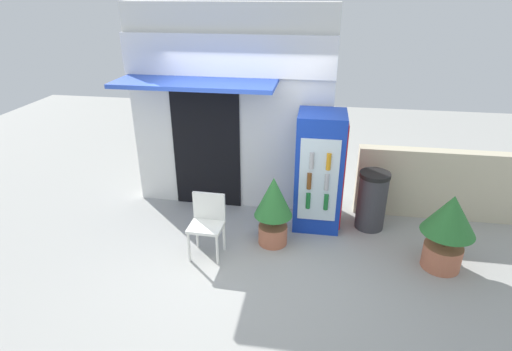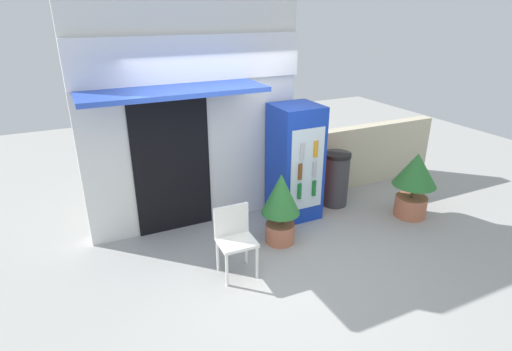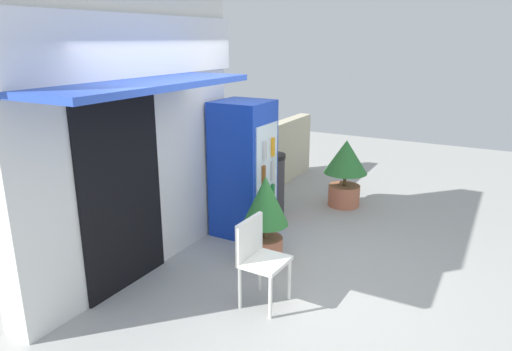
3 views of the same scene
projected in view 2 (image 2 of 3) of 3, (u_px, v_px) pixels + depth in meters
ground at (260, 263)px, 5.31m from camera, size 16.00×16.00×0.00m
storefront_building at (191, 117)px, 5.81m from camera, size 3.14×1.15×3.16m
drink_cooler at (295, 162)px, 6.23m from camera, size 0.69×0.73×1.76m
plastic_chair at (234, 235)px, 4.97m from camera, size 0.45×0.41×0.86m
potted_plant_near_shop at (281, 203)px, 5.57m from camera, size 0.53×0.53×1.03m
potted_plant_curbside at (415, 179)px, 6.28m from camera, size 0.66×0.66×1.04m
trash_bin at (336, 179)px, 6.74m from camera, size 0.45×0.45×0.90m
stone_boundary_wall at (370, 154)px, 7.57m from camera, size 2.67×0.21×1.11m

